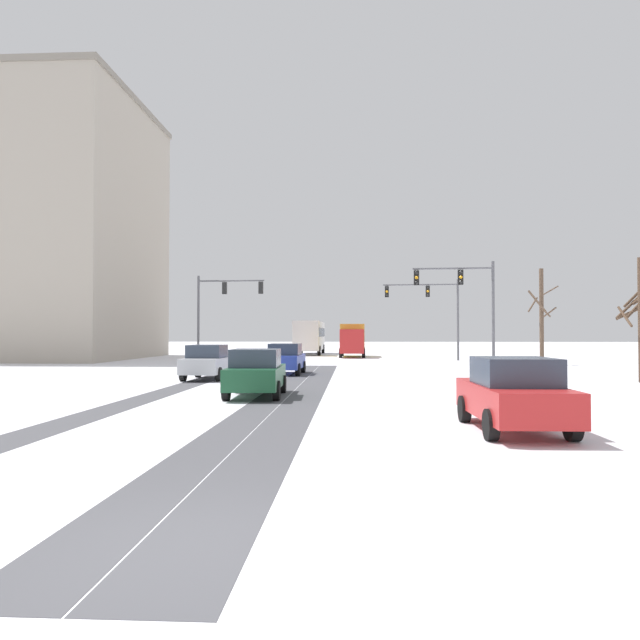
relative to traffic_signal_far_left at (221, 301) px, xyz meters
name	(u,v)px	position (x,y,z in m)	size (l,w,h in m)	color
ground_plane	(200,545)	(8.27, -38.22, -4.60)	(300.00, 300.00, 0.00)	white
wheel_track_left_lane	(309,391)	(8.23, -22.05, -4.60)	(1.16, 35.56, 0.01)	#4C4C51
wheel_track_right_lane	(280,391)	(7.12, -22.05, -4.60)	(1.00, 35.56, 0.01)	#4C4C51
wheel_track_center	(170,390)	(2.97, -22.05, -4.60)	(1.15, 35.56, 0.01)	#4C4C51
traffic_signal_far_left	(221,301)	(0.00, 0.00, 0.00)	(5.13, 0.59, 6.50)	#56565B
traffic_signal_far_right	(432,303)	(16.21, 4.22, 0.04)	(6.04, 0.58, 6.50)	#56565B
traffic_signal_near_right	(465,293)	(16.64, -7.81, -0.01)	(4.88, 0.54, 6.50)	#56565B
car_blue_lead	(285,359)	(6.29, -12.76, -3.79)	(1.91, 4.14, 1.62)	#233899
car_silver_second	(208,362)	(3.04, -16.52, -3.79)	(1.86, 4.11, 1.62)	#B7BABF
car_dark_green_third	(256,373)	(6.54, -24.01, -3.79)	(1.95, 4.16, 1.62)	#194C2D
car_red_fourth	(514,394)	(13.37, -30.85, -3.79)	(1.90, 4.14, 1.62)	red
bus_oncoming	(310,335)	(5.43, 17.58, -2.61)	(2.73, 11.02, 3.38)	silver
box_truck_delivery	(352,339)	(9.84, 10.98, -2.97)	(2.38, 7.43, 3.02)	red
bare_tree_sidewalk_mid	(640,316)	(21.97, -18.38, -1.73)	(1.87, 1.86, 5.35)	#4C3828
bare_tree_sidewalk_far	(541,315)	(22.71, -2.79, -1.17)	(2.01, 2.00, 6.59)	brown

